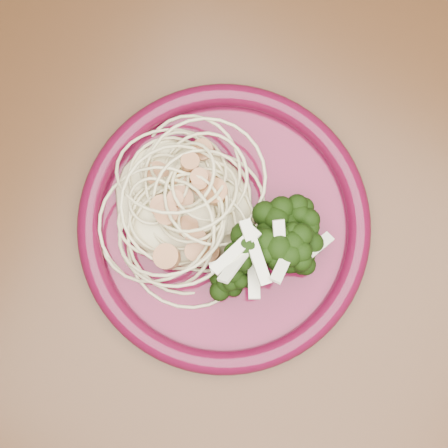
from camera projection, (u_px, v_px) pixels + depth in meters
name	position (u px, v px, depth m)	size (l,w,h in m)	color
dining_table	(121.00, 213.00, 0.69)	(1.20, 0.80, 0.75)	#472814
dinner_plate	(224.00, 225.00, 0.58)	(0.28, 0.28, 0.02)	#520B22
spaghetti_pile	(183.00, 201.00, 0.57)	(0.13, 0.12, 0.03)	beige
scallop_cluster	(180.00, 195.00, 0.54)	(0.11, 0.11, 0.04)	#B67B4C
broccoli_pile	(276.00, 251.00, 0.56)	(0.08, 0.13, 0.05)	black
onion_garnish	(278.00, 247.00, 0.53)	(0.06, 0.09, 0.05)	beige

